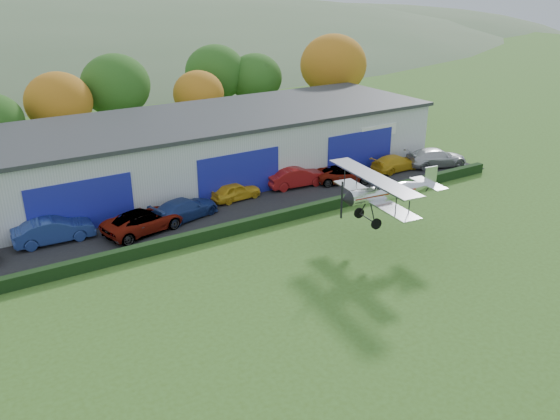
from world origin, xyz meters
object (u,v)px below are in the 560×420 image
car_4 (236,191)px  biplane (386,190)px  car_5 (296,176)px  car_3 (185,209)px  hangar (206,147)px  car_1 (53,230)px  car_7 (396,163)px  car_8 (436,157)px  car_2 (143,221)px  car_6 (345,174)px

car_4 → biplane: 13.02m
car_5 → car_3: bearing=103.2°
car_5 → car_4: bearing=95.9°
hangar → car_3: (-5.36, -7.72, -1.86)m
car_1 → car_7: bearing=-89.2°
car_5 → car_7: (9.77, -1.26, -0.14)m
car_3 → car_8: size_ratio=0.91×
car_2 → biplane: size_ratio=0.68×
car_1 → car_5: car_5 is taller
car_2 → car_3: (3.28, 0.63, -0.03)m
hangar → car_7: bearing=-27.1°
car_2 → car_5: car_5 is taller
car_1 → car_4: 13.56m
car_1 → car_8: (32.87, -1.88, -0.01)m
car_3 → car_6: size_ratio=1.03×
car_1 → car_3: 8.81m
car_7 → hangar: bearing=61.6°
hangar → car_2: (-8.64, -8.35, -1.82)m
car_7 → car_8: 4.07m
car_2 → car_3: 3.34m
car_7 → biplane: bearing=132.9°
car_7 → car_8: car_8 is taller
hangar → car_4: (-0.56, -6.36, -1.93)m
car_2 → car_6: bearing=-101.0°
car_3 → car_6: (14.43, 0.09, -0.06)m
car_8 → car_4: bearing=100.4°
car_4 → car_7: bearing=-99.0°
car_4 → car_6: car_6 is taller
car_2 → car_7: 23.48m
car_6 → car_8: car_8 is taller
car_4 → car_8: 19.45m
car_8 → car_7: bearing=92.0°
biplane → car_8: bearing=39.4°
car_2 → car_8: 27.39m
car_4 → biplane: (4.40, -11.90, 2.93)m
car_2 → car_4: bearing=-89.5°
car_6 → car_7: 5.76m
hangar → biplane: size_ratio=4.90×
car_4 → car_7: 15.43m
car_7 → biplane: biplane is taller
car_1 → car_6: size_ratio=1.01×
car_1 → car_3: (8.75, -0.94, -0.08)m
car_5 → car_6: (4.01, -1.29, -0.15)m
car_5 → car_6: 4.22m
car_3 → car_4: car_3 is taller
car_8 → biplane: 17.95m
car_8 → biplane: biplane is taller
car_5 → car_2: bearing=104.0°
car_2 → car_4: (8.08, 1.99, -0.10)m
car_2 → car_5: (13.69, 2.01, 0.06)m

